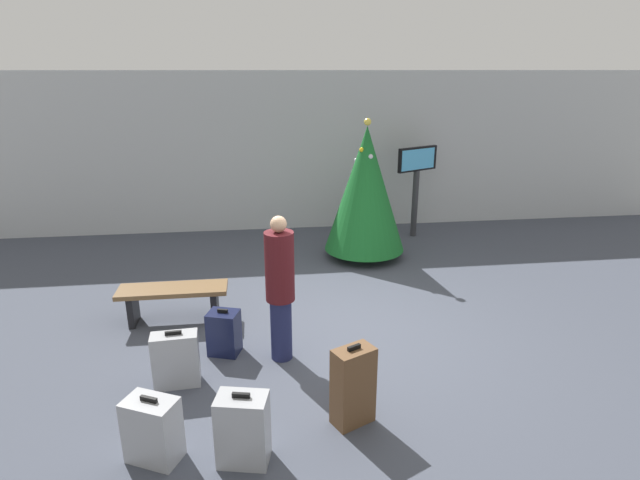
% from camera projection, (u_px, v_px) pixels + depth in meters
% --- Properties ---
extents(ground_plane, '(16.00, 16.00, 0.00)m').
position_uv_depth(ground_plane, '(345.00, 336.00, 6.39)').
color(ground_plane, '#424754').
extents(back_wall, '(16.00, 0.20, 3.15)m').
position_uv_depth(back_wall, '(306.00, 152.00, 10.37)').
color(back_wall, '#B7BCC1').
rests_on(back_wall, ground_plane).
extents(holiday_tree, '(1.39, 1.39, 2.41)m').
position_uv_depth(holiday_tree, '(366.00, 189.00, 8.69)').
color(holiday_tree, '#4C3319').
rests_on(holiday_tree, ground_plane).
extents(flight_info_kiosk, '(0.87, 0.48, 1.77)m').
position_uv_depth(flight_info_kiosk, '(417.00, 174.00, 9.86)').
color(flight_info_kiosk, '#333338').
rests_on(flight_info_kiosk, ground_plane).
extents(waiting_bench, '(1.40, 0.44, 0.48)m').
position_uv_depth(waiting_bench, '(173.00, 296.00, 6.67)').
color(waiting_bench, brown).
rests_on(waiting_bench, ground_plane).
extents(traveller_0, '(0.40, 0.40, 1.70)m').
position_uv_depth(traveller_0, '(280.00, 286.00, 5.63)').
color(traveller_0, '#1E234C').
rests_on(traveller_0, ground_plane).
extents(suitcase_0, '(0.49, 0.25, 0.63)m').
position_uv_depth(suitcase_0, '(176.00, 360.00, 5.32)').
color(suitcase_0, '#9EA0A5').
rests_on(suitcase_0, ground_plane).
extents(suitcase_1, '(0.44, 0.37, 0.81)m').
position_uv_depth(suitcase_1, '(353.00, 386.00, 4.72)').
color(suitcase_1, brown).
rests_on(suitcase_1, ground_plane).
extents(suitcase_2, '(0.51, 0.44, 0.61)m').
position_uv_depth(suitcase_2, '(153.00, 430.00, 4.30)').
color(suitcase_2, '#9EA0A5').
rests_on(suitcase_2, ground_plane).
extents(suitcase_3, '(0.47, 0.36, 0.67)m').
position_uv_depth(suitcase_3, '(243.00, 429.00, 4.26)').
color(suitcase_3, '#9EA0A5').
rests_on(suitcase_3, ground_plane).
extents(suitcase_4, '(0.41, 0.37, 0.56)m').
position_uv_depth(suitcase_4, '(224.00, 333.00, 5.94)').
color(suitcase_4, '#141938').
rests_on(suitcase_4, ground_plane).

